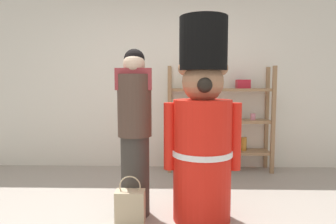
# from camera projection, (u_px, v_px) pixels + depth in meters

# --- Properties ---
(back_wall) EXTENTS (6.40, 0.12, 2.60)m
(back_wall) POSITION_uv_depth(u_px,v_px,m) (161.00, 81.00, 4.45)
(back_wall) COLOR silver
(back_wall) RESTS_ON ground_plane
(merchandise_shelf) EXTENTS (1.50, 0.35, 1.51)m
(merchandise_shelf) POSITION_uv_depth(u_px,v_px,m) (219.00, 117.00, 4.26)
(merchandise_shelf) COLOR #93704C
(merchandise_shelf) RESTS_ON ground_plane
(teddy_bear_guard) EXTENTS (0.71, 0.55, 1.84)m
(teddy_bear_guard) POSITION_uv_depth(u_px,v_px,m) (202.00, 130.00, 2.67)
(teddy_bear_guard) COLOR red
(teddy_bear_guard) RESTS_ON ground_plane
(person_shopper) EXTENTS (0.33, 0.32, 1.58)m
(person_shopper) POSITION_uv_depth(u_px,v_px,m) (135.00, 130.00, 2.77)
(person_shopper) COLOR #38332D
(person_shopper) RESTS_ON ground_plane
(shopping_bag) EXTENTS (0.26, 0.15, 0.45)m
(shopping_bag) POSITION_uv_depth(u_px,v_px,m) (130.00, 207.00, 2.63)
(shopping_bag) COLOR #C1AD89
(shopping_bag) RESTS_ON ground_plane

